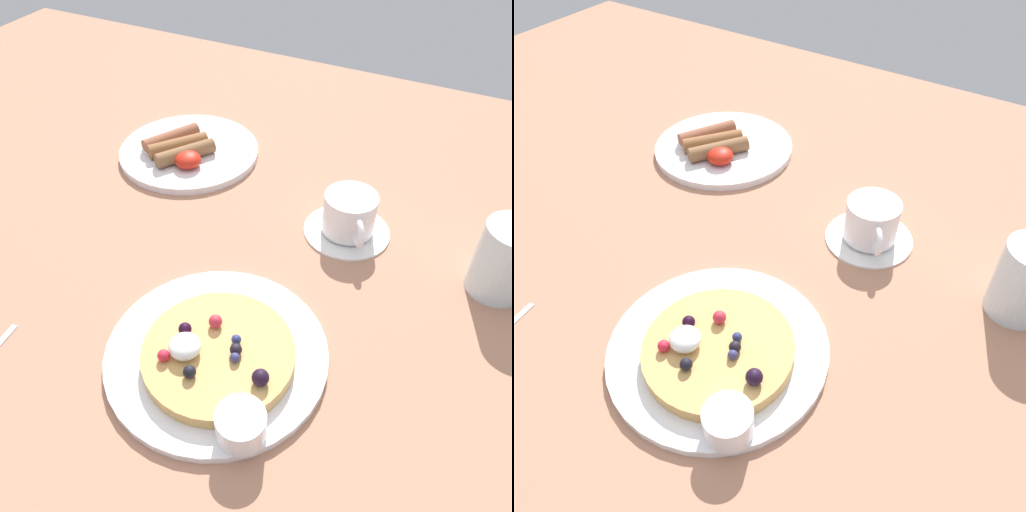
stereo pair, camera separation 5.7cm
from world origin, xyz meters
The scene contains 9 objects.
ground_plane centered at (0.00, 0.00, -1.50)cm, with size 197.21×137.66×3.00cm, color #A67257.
pancake_plate centered at (7.44, -15.38, 0.54)cm, with size 26.42×26.42×1.08cm, color white.
pancake_with_berries centered at (8.15, -16.41, 2.15)cm, with size 17.73×17.73×4.00cm.
syrup_ramekin centered at (14.89, -23.27, 2.81)cm, with size 5.32×5.32×3.36cm.
breakfast_plate centered at (-18.97, 20.79, 0.62)cm, with size 24.85×24.85×1.24cm, color white.
fried_breakfast centered at (-19.72, 18.45, 2.42)cm, with size 13.39×13.62×2.76cm.
coffee_saucer centered at (13.70, 13.04, 0.36)cm, with size 12.86×12.86×0.71cm, color white.
coffee_cup centered at (13.80, 12.90, 3.84)cm, with size 8.00×9.93×6.03cm.
water_glass centered at (35.14, 10.99, 5.18)cm, with size 7.52×7.52×10.36cm, color silver.
Camera 2 is at (32.92, -43.03, 51.07)cm, focal length 36.23 mm.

